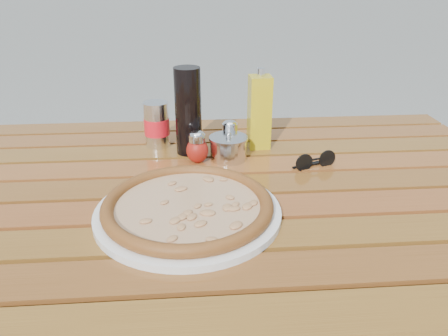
{
  "coord_description": "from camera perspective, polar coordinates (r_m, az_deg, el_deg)",
  "views": [
    {
      "loc": [
        -0.07,
        -0.86,
        1.19
      ],
      "look_at": [
        0.0,
        0.02,
        0.78
      ],
      "focal_mm": 35.0,
      "sensor_mm": 36.0,
      "label": 1
    }
  ],
  "objects": [
    {
      "name": "olive_oil_cruet",
      "position": [
        1.14,
        4.64,
        7.32
      ],
      "size": [
        0.06,
        0.06,
        0.21
      ],
      "rotation": [
        0.0,
        0.0,
        0.05
      ],
      "color": "gold",
      "rests_on": "table"
    },
    {
      "name": "plate",
      "position": [
        0.85,
        -4.72,
        -5.78
      ],
      "size": [
        0.39,
        0.39,
        0.01
      ],
      "primitive_type": "cylinder",
      "rotation": [
        0.0,
        0.0,
        0.08
      ],
      "color": "white",
      "rests_on": "table"
    },
    {
      "name": "soda_can",
      "position": [
        1.17,
        -8.77,
        5.59
      ],
      "size": [
        0.08,
        0.08,
        0.12
      ],
      "rotation": [
        0.0,
        0.0,
        -0.22
      ],
      "color": "silver",
      "rests_on": "table"
    },
    {
      "name": "sunglasses",
      "position": [
        1.07,
        11.8,
        0.87
      ],
      "size": [
        0.11,
        0.05,
        0.04
      ],
      "rotation": [
        0.0,
        0.0,
        0.3
      ],
      "color": "black",
      "rests_on": "table"
    },
    {
      "name": "dark_bottle",
      "position": [
        1.1,
        -4.7,
        7.38
      ],
      "size": [
        0.07,
        0.07,
        0.22
      ],
      "primitive_type": "cylinder",
      "rotation": [
        0.0,
        0.0,
        -0.03
      ],
      "color": "black",
      "rests_on": "table"
    },
    {
      "name": "parmesan_tin",
      "position": [
        1.08,
        0.58,
        2.66
      ],
      "size": [
        0.12,
        0.12,
        0.07
      ],
      "rotation": [
        0.0,
        0.0,
        -0.34
      ],
      "color": "silver",
      "rests_on": "table"
    },
    {
      "name": "table",
      "position": [
        1.01,
        0.09,
        -5.95
      ],
      "size": [
        1.4,
        0.9,
        0.75
      ],
      "color": "#3A1D0D",
      "rests_on": "ground"
    },
    {
      "name": "pepper_shaker",
      "position": [
        1.07,
        -3.52,
        2.71
      ],
      "size": [
        0.07,
        0.07,
        0.08
      ],
      "rotation": [
        0.0,
        0.0,
        -0.32
      ],
      "color": "#A51D12",
      "rests_on": "table"
    },
    {
      "name": "oregano_shaker",
      "position": [
        1.14,
        0.75,
        4.21
      ],
      "size": [
        0.06,
        0.06,
        0.08
      ],
      "rotation": [
        0.0,
        0.0,
        0.11
      ],
      "color": "#3B421A",
      "rests_on": "table"
    },
    {
      "name": "pizza",
      "position": [
        0.84,
        -4.75,
        -4.86
      ],
      "size": [
        0.37,
        0.37,
        0.03
      ],
      "rotation": [
        0.0,
        0.0,
        0.15
      ],
      "color": "beige",
      "rests_on": "plate"
    }
  ]
}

